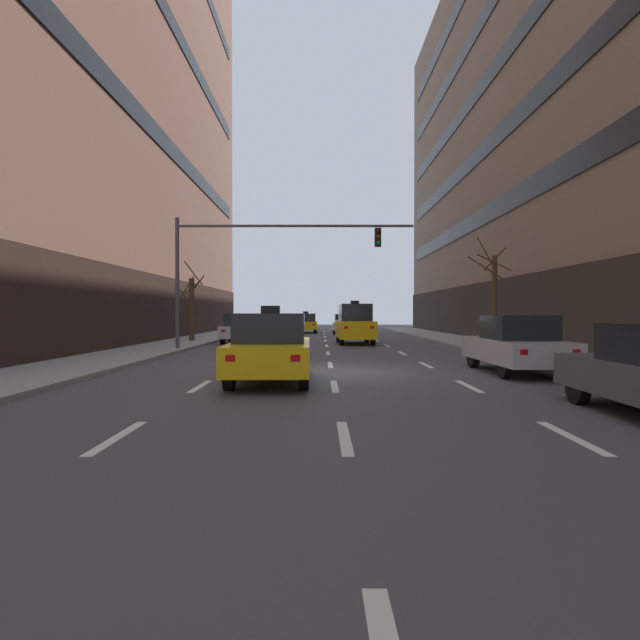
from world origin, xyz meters
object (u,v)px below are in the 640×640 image
car_driving_0 (241,329)px  car_parked_1 (516,345)px  taxi_driving_1 (355,324)px  street_tree_1 (494,297)px  street_tree_0 (192,307)px  traffic_signal_0 (255,254)px  car_driving_2 (345,324)px  taxi_driving_3 (271,348)px  taxi_driving_4 (306,323)px

car_driving_0 → car_parked_1: bearing=-55.2°
taxi_driving_1 → street_tree_1: street_tree_1 is taller
street_tree_0 → traffic_signal_0: bearing=-54.8°
taxi_driving_1 → street_tree_0: size_ratio=1.03×
taxi_driving_1 → car_driving_2: size_ratio=1.07×
taxi_driving_1 → car_parked_1: size_ratio=1.04×
car_driving_0 → taxi_driving_1: 6.55m
car_parked_1 → traffic_signal_0: size_ratio=0.42×
car_driving_0 → car_parked_1: size_ratio=1.01×
taxi_driving_1 → taxi_driving_3: 16.30m
taxi_driving_1 → taxi_driving_3: (-3.20, -15.98, -0.26)m
car_driving_2 → car_parked_1: size_ratio=0.98×
taxi_driving_1 → taxi_driving_4: (-3.19, 15.54, -0.29)m
street_tree_0 → taxi_driving_3: bearing=-69.7°
car_driving_2 → street_tree_0: size_ratio=0.97×
car_driving_0 → taxi_driving_4: 15.23m
taxi_driving_3 → traffic_signal_0: bearing=99.3°
car_driving_0 → street_tree_0: size_ratio=1.00×
street_tree_0 → car_driving_0: bearing=0.4°
taxi_driving_4 → street_tree_1: size_ratio=0.88×
car_driving_0 → taxi_driving_4: taxi_driving_4 is taller
taxi_driving_4 → street_tree_0: 16.15m
car_driving_0 → traffic_signal_0: traffic_signal_0 is taller
street_tree_1 → street_tree_0: bearing=159.3°
taxi_driving_3 → car_parked_1: bearing=15.6°
taxi_driving_4 → street_tree_0: size_ratio=1.00×
street_tree_0 → car_parked_1: bearing=-48.3°
car_driving_0 → car_driving_2: car_driving_0 is taller
taxi_driving_1 → car_parked_1: 14.53m
car_driving_2 → car_driving_0: bearing=-118.5°
street_tree_1 → traffic_signal_0: bearing=-177.5°
car_driving_2 → taxi_driving_3: 28.89m
street_tree_0 → taxi_driving_1: bearing=-4.0°
taxi_driving_4 → car_parked_1: (6.92, -29.58, 0.00)m
car_driving_0 → traffic_signal_0: (1.62, -6.33, 3.56)m
taxi_driving_4 → car_parked_1: 30.38m
street_tree_0 → street_tree_1: size_ratio=0.88×
car_parked_1 → street_tree_0: 19.71m
taxi_driving_4 → car_parked_1: size_ratio=1.01×
car_driving_0 → taxi_driving_1: bearing=-5.9°
taxi_driving_3 → street_tree_0: size_ratio=1.03×
car_driving_0 → street_tree_1: bearing=-25.0°
car_driving_2 → traffic_signal_0: traffic_signal_0 is taller
taxi_driving_4 → street_tree_0: (-6.15, -14.88, 1.24)m
taxi_driving_3 → car_parked_1: taxi_driving_3 is taller
traffic_signal_0 → taxi_driving_3: bearing=-80.7°
traffic_signal_0 → street_tree_0: traffic_signal_0 is taller
taxi_driving_3 → taxi_driving_4: size_ratio=1.04×
car_driving_0 → car_parked_1: car_driving_0 is taller
car_parked_1 → street_tree_0: size_ratio=0.99×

